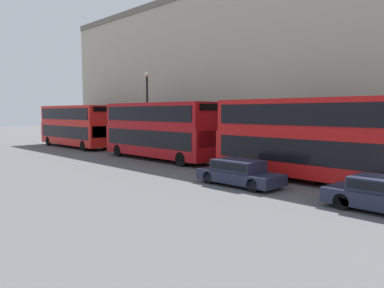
{
  "coord_description": "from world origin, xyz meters",
  "views": [
    {
      "loc": [
        -16.54,
        -4.29,
        3.76
      ],
      "look_at": [
        0.48,
        13.53,
        1.62
      ],
      "focal_mm": 35.0,
      "sensor_mm": 36.0,
      "label": 1
    }
  ],
  "objects_px": {
    "pedestrian": "(106,139)",
    "car_hatchback": "(239,172)",
    "bus_third_in_queue": "(75,125)",
    "bus_leading": "(304,136)",
    "bus_second_in_queue": "(158,129)"
  },
  "relations": [
    {
      "from": "bus_second_in_queue",
      "to": "pedestrian",
      "type": "relative_size",
      "value": 6.13
    },
    {
      "from": "bus_leading",
      "to": "car_hatchback",
      "type": "height_order",
      "value": "bus_leading"
    },
    {
      "from": "bus_leading",
      "to": "bus_second_in_queue",
      "type": "relative_size",
      "value": 0.94
    },
    {
      "from": "bus_third_in_queue",
      "to": "pedestrian",
      "type": "height_order",
      "value": "bus_third_in_queue"
    },
    {
      "from": "pedestrian",
      "to": "bus_leading",
      "type": "bearing_deg",
      "value": -96.1
    },
    {
      "from": "bus_third_in_queue",
      "to": "car_hatchback",
      "type": "distance_m",
      "value": 25.1
    },
    {
      "from": "bus_leading",
      "to": "pedestrian",
      "type": "bearing_deg",
      "value": 83.9
    },
    {
      "from": "pedestrian",
      "to": "bus_third_in_queue",
      "type": "bearing_deg",
      "value": 148.27
    },
    {
      "from": "pedestrian",
      "to": "car_hatchback",
      "type": "bearing_deg",
      "value": -104.64
    },
    {
      "from": "car_hatchback",
      "to": "pedestrian",
      "type": "xyz_separation_m",
      "value": [
        6.05,
        23.17,
        0.14
      ]
    },
    {
      "from": "bus_leading",
      "to": "car_hatchback",
      "type": "xyz_separation_m",
      "value": [
        -3.4,
        1.66,
        -1.75
      ]
    },
    {
      "from": "bus_second_in_queue",
      "to": "pedestrian",
      "type": "xyz_separation_m",
      "value": [
        2.65,
        12.33,
        -1.6
      ]
    },
    {
      "from": "bus_third_in_queue",
      "to": "pedestrian",
      "type": "distance_m",
      "value": 3.49
    },
    {
      "from": "bus_leading",
      "to": "car_hatchback",
      "type": "distance_m",
      "value": 4.17
    },
    {
      "from": "bus_second_in_queue",
      "to": "bus_third_in_queue",
      "type": "bearing_deg",
      "value": 90.0
    }
  ]
}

